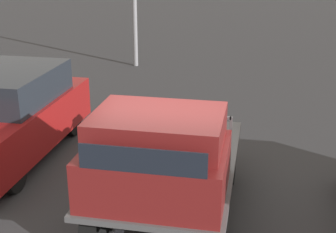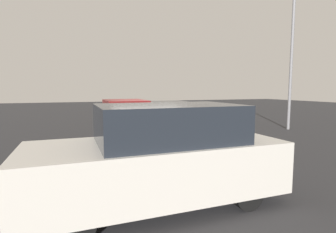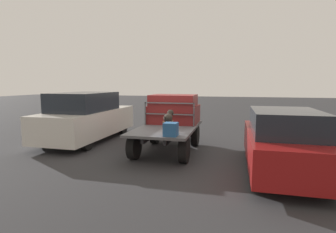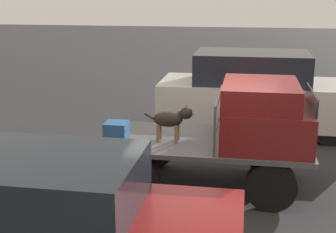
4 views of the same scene
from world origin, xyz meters
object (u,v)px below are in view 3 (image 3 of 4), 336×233
Objects in this scene: flatbed_truck at (168,134)px; parked_pickup_far at (87,117)px; dog at (169,117)px; cargo_crate at (171,129)px; parked_sedan at (283,142)px.

flatbed_truck is 3.86m from parked_pickup_far.
cargo_crate is (-0.94, -0.30, -0.22)m from dog.
parked_pickup_far is at bearing 74.77° from parked_sedan.
dog is (-0.59, -0.18, 0.68)m from flatbed_truck.
cargo_crate is at bearing 94.86° from parked_sedan.
cargo_crate is at bearing -113.73° from parked_pickup_far.
parked_sedan reaches higher than flatbed_truck.
cargo_crate reaches higher than flatbed_truck.
parked_sedan is at bearing -121.93° from dog.
parked_pickup_far is at bearing 50.80° from dog.
parked_sedan is (-0.86, -3.32, -0.45)m from dog.
dog is at bearing -104.74° from parked_pickup_far.
parked_sedan is (0.09, -3.02, -0.23)m from cargo_crate.
cargo_crate is (-1.54, -0.48, 0.46)m from flatbed_truck.
flatbed_truck is at bearing 17.48° from cargo_crate.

